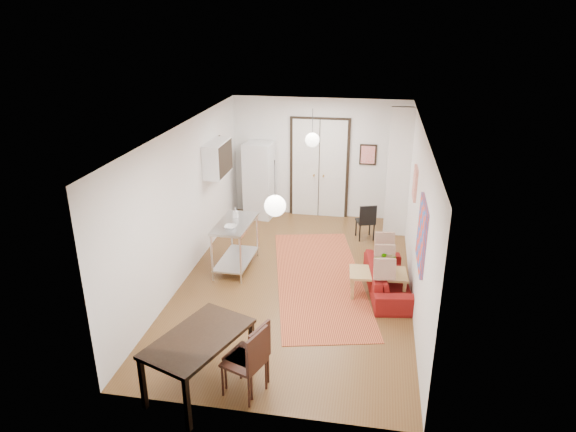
% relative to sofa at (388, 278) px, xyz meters
% --- Properties ---
extents(floor, '(7.00, 7.00, 0.00)m').
position_rel_sofa_xyz_m(floor, '(-1.69, 0.11, -0.26)').
color(floor, brown).
rests_on(floor, ground).
extents(ceiling, '(4.20, 7.00, 0.02)m').
position_rel_sofa_xyz_m(ceiling, '(-1.69, 0.11, 2.64)').
color(ceiling, white).
rests_on(ceiling, wall_back).
extents(wall_back, '(4.20, 0.02, 2.90)m').
position_rel_sofa_xyz_m(wall_back, '(-1.69, 3.61, 1.19)').
color(wall_back, white).
rests_on(wall_back, floor).
extents(wall_front, '(4.20, 0.02, 2.90)m').
position_rel_sofa_xyz_m(wall_front, '(-1.69, -3.39, 1.19)').
color(wall_front, white).
rests_on(wall_front, floor).
extents(wall_left, '(0.02, 7.00, 2.90)m').
position_rel_sofa_xyz_m(wall_left, '(-3.79, 0.11, 1.19)').
color(wall_left, white).
rests_on(wall_left, floor).
extents(wall_right, '(0.02, 7.00, 2.90)m').
position_rel_sofa_xyz_m(wall_right, '(0.41, 0.11, 1.19)').
color(wall_right, white).
rests_on(wall_right, floor).
extents(double_doors, '(1.44, 0.06, 2.50)m').
position_rel_sofa_xyz_m(double_doors, '(-1.69, 3.56, 0.94)').
color(double_doors, silver).
rests_on(double_doors, wall_back).
extents(stub_partition, '(0.50, 0.10, 2.90)m').
position_rel_sofa_xyz_m(stub_partition, '(0.16, 2.66, 1.19)').
color(stub_partition, white).
rests_on(stub_partition, floor).
extents(wall_cabinet, '(0.35, 1.00, 0.70)m').
position_rel_sofa_xyz_m(wall_cabinet, '(-3.61, 1.61, 1.64)').
color(wall_cabinet, white).
rests_on(wall_cabinet, wall_left).
extents(painting_popart, '(0.05, 1.00, 1.00)m').
position_rel_sofa_xyz_m(painting_popart, '(0.38, -1.14, 1.39)').
color(painting_popart, red).
rests_on(painting_popart, wall_right).
extents(painting_abstract, '(0.05, 0.50, 0.60)m').
position_rel_sofa_xyz_m(painting_abstract, '(0.38, 0.91, 1.54)').
color(painting_abstract, '#F2E9CA').
rests_on(painting_abstract, wall_right).
extents(poster_back, '(0.40, 0.03, 0.50)m').
position_rel_sofa_xyz_m(poster_back, '(-0.54, 3.58, 1.34)').
color(poster_back, red).
rests_on(poster_back, wall_back).
extents(print_left, '(0.03, 0.44, 0.54)m').
position_rel_sofa_xyz_m(print_left, '(-3.76, 2.11, 1.69)').
color(print_left, '#91633C').
rests_on(print_left, wall_left).
extents(pendant_back, '(0.30, 0.30, 0.80)m').
position_rel_sofa_xyz_m(pendant_back, '(-1.69, 2.11, 1.99)').
color(pendant_back, silver).
rests_on(pendant_back, ceiling).
extents(pendant_front, '(0.30, 0.30, 0.80)m').
position_rel_sofa_xyz_m(pendant_front, '(-1.69, -1.89, 1.99)').
color(pendant_front, silver).
rests_on(pendant_front, ceiling).
extents(kilim_rug, '(2.45, 4.44, 0.01)m').
position_rel_sofa_xyz_m(kilim_rug, '(-1.28, 0.25, -0.26)').
color(kilim_rug, '#BC592F').
rests_on(kilim_rug, floor).
extents(sofa, '(0.94, 1.87, 0.52)m').
position_rel_sofa_xyz_m(sofa, '(0.00, 0.00, 0.00)').
color(sofa, maroon).
rests_on(sofa, floor).
extents(coffee_table, '(1.05, 0.63, 0.45)m').
position_rel_sofa_xyz_m(coffee_table, '(-0.19, -0.15, 0.13)').
color(coffee_table, tan).
rests_on(coffee_table, floor).
extents(potted_plant, '(0.37, 0.42, 0.44)m').
position_rel_sofa_xyz_m(potted_plant, '(-0.09, -0.15, 0.40)').
color(potted_plant, '#2B5A28').
rests_on(potted_plant, coffee_table).
extents(kitchen_counter, '(0.68, 1.29, 0.97)m').
position_rel_sofa_xyz_m(kitchen_counter, '(-2.96, 0.43, 0.38)').
color(kitchen_counter, silver).
rests_on(kitchen_counter, floor).
extents(bowl, '(0.24, 0.24, 0.06)m').
position_rel_sofa_xyz_m(bowl, '(-2.96, 0.13, 0.74)').
color(bowl, silver).
rests_on(bowl, kitchen_counter).
extents(soap_bottle, '(0.09, 0.10, 0.20)m').
position_rel_sofa_xyz_m(soap_bottle, '(-3.01, 0.68, 0.81)').
color(soap_bottle, '#54A7B6').
rests_on(soap_bottle, kitchen_counter).
extents(fridge, '(0.72, 0.72, 1.86)m').
position_rel_sofa_xyz_m(fridge, '(-3.11, 3.26, 0.67)').
color(fridge, silver).
rests_on(fridge, floor).
extents(dining_table, '(1.30, 1.66, 0.81)m').
position_rel_sofa_xyz_m(dining_table, '(-2.50, -3.04, 0.46)').
color(dining_table, black).
rests_on(dining_table, floor).
extents(dining_chair_near, '(0.61, 0.74, 1.00)m').
position_rel_sofa_xyz_m(dining_chair_near, '(-1.90, -2.80, 0.32)').
color(dining_chair_near, '#331810').
rests_on(dining_chair_near, floor).
extents(dining_chair_far, '(0.61, 0.74, 1.00)m').
position_rel_sofa_xyz_m(dining_chair_far, '(-1.90, -2.94, 0.32)').
color(dining_chair_far, '#331810').
rests_on(dining_chair_far, floor).
extents(black_side_chair, '(0.48, 0.48, 0.83)m').
position_rel_sofa_xyz_m(black_side_chair, '(-0.50, 2.40, 0.22)').
color(black_side_chair, black).
rests_on(black_side_chair, floor).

